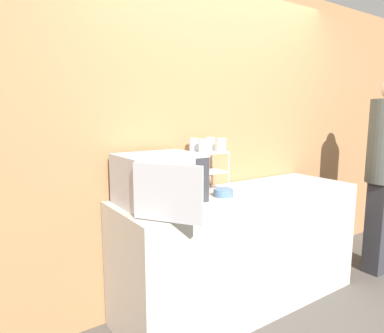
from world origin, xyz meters
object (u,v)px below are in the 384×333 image
object	(u,v)px
glass_back_right	(210,144)
bowl	(223,193)
glass_front_left	(203,146)
glass_back_left	(194,145)
glass_front_right	(221,145)
microwave	(159,179)
dish_rack	(207,163)

from	to	relation	value
glass_back_right	bowl	size ratio (longest dim) A/B	0.71
glass_front_left	glass_back_left	size ratio (longest dim) A/B	1.00
glass_front_right	glass_back_left	distance (m)	0.21
glass_back_right	glass_front_right	distance (m)	0.13
glass_front_right	glass_back_left	xyz separation A→B (m)	(-0.16, 0.13, 0.00)
glass_front_left	glass_back_right	bearing A→B (deg)	37.58
microwave	glass_back_left	xyz separation A→B (m)	(0.40, 0.18, 0.19)
dish_rack	glass_front_left	distance (m)	0.17
microwave	dish_rack	bearing A→B (deg)	14.23
dish_rack	glass_back_left	xyz separation A→B (m)	(-0.08, 0.06, 0.14)
glass_back_left	bowl	world-z (taller)	glass_back_left
glass_front_right	glass_front_left	bearing A→B (deg)	178.43
dish_rack	glass_front_left	world-z (taller)	glass_front_left
glass_back_left	microwave	bearing A→B (deg)	-155.31
glass_front_left	glass_back_right	world-z (taller)	same
glass_front_right	glass_back_left	bearing A→B (deg)	142.61
bowl	glass_back_right	bearing A→B (deg)	73.63
glass_front_left	glass_front_right	world-z (taller)	same
glass_front_right	bowl	distance (m)	0.37
glass_back_right	glass_back_left	xyz separation A→B (m)	(-0.16, -0.00, 0.00)
dish_rack	bowl	size ratio (longest dim) A/B	2.19
glass_front_right	bowl	bearing A→B (deg)	-121.82
glass_front_left	glass_back_left	distance (m)	0.12
microwave	glass_back_right	world-z (taller)	glass_back_right
microwave	dish_rack	distance (m)	0.50
microwave	glass_front_right	world-z (taller)	glass_front_right
dish_rack	glass_front_left	xyz separation A→B (m)	(-0.08, -0.06, 0.14)
dish_rack	glass_back_left	size ratio (longest dim) A/B	3.10
microwave	bowl	xyz separation A→B (m)	(0.48, -0.07, -0.14)
microwave	glass_back_left	world-z (taller)	glass_back_left
glass_front_left	glass_back_right	size ratio (longest dim) A/B	1.00
glass_front_left	bowl	distance (m)	0.37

